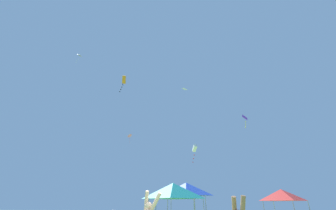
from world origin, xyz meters
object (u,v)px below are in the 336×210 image
(canopy_tent_red, at_px, (282,195))
(kite_purple_diamond, at_px, (245,118))
(canopy_tent_blue, at_px, (186,189))
(canopy_tent_teal, at_px, (173,191))
(kite_white_box, at_px, (195,149))
(kite_yellow_delta, at_px, (80,56))
(kite_pink_delta, at_px, (130,136))
(kite_white_diamond, at_px, (185,89))
(kite_orange_box, at_px, (124,80))

(canopy_tent_red, xyz_separation_m, kite_purple_diamond, (2.58, 14.12, 12.39))
(canopy_tent_blue, relative_size, canopy_tent_teal, 1.16)
(kite_white_box, distance_m, kite_yellow_delta, 26.37)
(kite_white_box, bearing_deg, kite_purple_diamond, -17.72)
(kite_pink_delta, bearing_deg, kite_white_box, -0.40)
(kite_pink_delta, height_order, kite_white_box, kite_pink_delta)
(kite_pink_delta, height_order, kite_white_diamond, kite_white_diamond)
(kite_orange_box, relative_size, kite_purple_diamond, 1.14)
(canopy_tent_blue, distance_m, kite_purple_diamond, 21.04)
(kite_yellow_delta, bearing_deg, kite_pink_delta, 49.15)
(canopy_tent_red, bearing_deg, canopy_tent_blue, 179.80)
(kite_pink_delta, distance_m, kite_white_box, 12.29)
(canopy_tent_red, bearing_deg, kite_white_diamond, 116.76)
(kite_yellow_delta, distance_m, kite_purple_diamond, 31.02)
(kite_pink_delta, xyz_separation_m, kite_yellow_delta, (-7.73, -8.94, 12.36))
(kite_orange_box, height_order, kite_purple_diamond, kite_orange_box)
(kite_yellow_delta, bearing_deg, kite_orange_box, -8.93)
(kite_white_diamond, bearing_deg, kite_pink_delta, 167.83)
(kite_white_box, height_order, kite_yellow_delta, kite_yellow_delta)
(canopy_tent_red, height_order, canopy_tent_blue, canopy_tent_blue)
(canopy_tent_teal, height_order, kite_yellow_delta, kite_yellow_delta)
(kite_white_diamond, distance_m, kite_orange_box, 12.52)
(kite_yellow_delta, relative_size, kite_orange_box, 0.78)
(kite_pink_delta, height_order, kite_purple_diamond, kite_purple_diamond)
(kite_white_box, bearing_deg, kite_orange_box, -135.25)
(canopy_tent_red, relative_size, kite_orange_box, 0.99)
(canopy_tent_blue, distance_m, kite_white_diamond, 23.70)
(canopy_tent_teal, distance_m, kite_white_box, 23.57)
(kite_white_diamond, height_order, kite_purple_diamond, kite_white_diamond)
(canopy_tent_red, height_order, kite_yellow_delta, kite_yellow_delta)
(kite_white_box, xyz_separation_m, kite_orange_box, (-10.41, -10.32, 8.24))
(kite_purple_diamond, bearing_deg, canopy_tent_blue, -125.63)
(kite_white_diamond, distance_m, kite_yellow_delta, 20.03)
(kite_pink_delta, bearing_deg, kite_purple_diamond, -7.89)
(kite_purple_diamond, bearing_deg, kite_white_box, 162.28)
(canopy_tent_red, distance_m, kite_yellow_delta, 35.65)
(canopy_tent_teal, relative_size, kite_yellow_delta, 1.31)
(canopy_tent_blue, distance_m, kite_white_box, 18.57)
(canopy_tent_teal, bearing_deg, kite_yellow_delta, 143.17)
(canopy_tent_teal, distance_m, kite_purple_diamond, 25.30)
(canopy_tent_teal, xyz_separation_m, kite_purple_diamond, (10.79, 19.28, 12.32))
(canopy_tent_red, bearing_deg, canopy_tent_teal, -147.84)
(canopy_tent_red, distance_m, canopy_tent_teal, 9.70)
(kite_pink_delta, distance_m, kite_orange_box, 11.87)
(canopy_tent_red, relative_size, canopy_tent_teal, 0.97)
(canopy_tent_teal, height_order, kite_pink_delta, kite_pink_delta)
(canopy_tent_blue, relative_size, kite_white_box, 1.09)
(canopy_tent_red, height_order, kite_pink_delta, kite_pink_delta)
(kite_yellow_delta, xyz_separation_m, kite_orange_box, (9.31, -1.46, -6.86))
(canopy_tent_teal, distance_m, kite_orange_box, 21.73)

